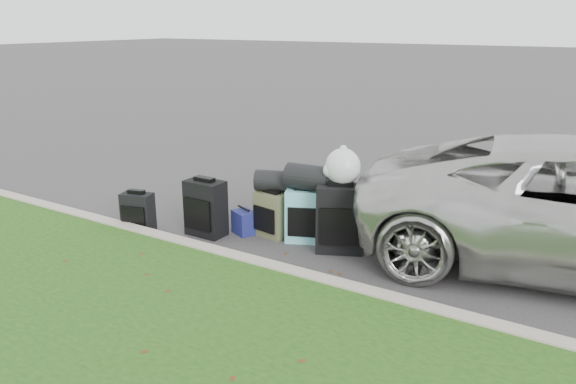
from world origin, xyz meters
The scene contains 12 objects.
ground centered at (0.00, 0.00, 0.00)m, with size 120.00×120.00×0.00m, color #383535.
curb centered at (0.00, -1.00, 0.07)m, with size 120.00×0.18×0.15m, color #9E937F.
suitcase_small_black centered at (-1.80, -0.76, 0.25)m, with size 0.40×0.22×0.50m, color black.
suitcase_large_black_left centered at (-0.95, -0.41, 0.36)m, with size 0.50×0.30×0.71m, color black.
suitcase_olive centered at (-0.21, 0.00, 0.29)m, with size 0.42×0.26×0.57m, color #44442C.
suitcase_teal centered at (0.23, 0.07, 0.33)m, with size 0.46×0.28×0.66m, color #589FAC.
suitcase_large_black_right centered at (0.73, 0.02, 0.40)m, with size 0.54×0.32×0.81m, color black.
tote_green centered at (-1.33, 0.20, 0.15)m, with size 0.27×0.21×0.30m, color #176B2E.
tote_navy centered at (-0.56, -0.13, 0.15)m, with size 0.28×0.22×0.30m, color navy.
duffel_left centered at (-0.22, 0.08, 0.71)m, with size 0.27×0.27×0.50m, color black.
duffel_right centered at (0.27, 0.09, 0.82)m, with size 0.32×0.32×0.56m, color black.
trash_bag centered at (0.71, 0.09, 1.02)m, with size 0.41×0.41×0.41m, color silver.
Camera 1 is at (3.51, -5.56, 2.64)m, focal length 35.00 mm.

